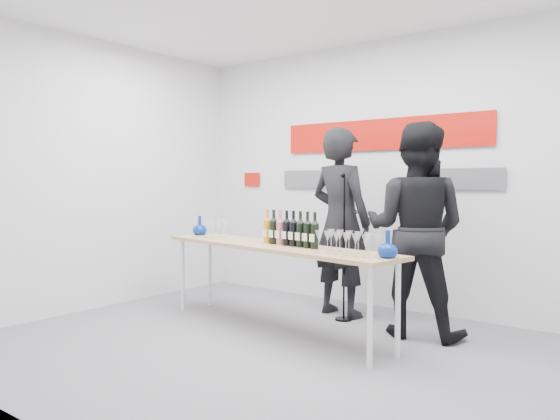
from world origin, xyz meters
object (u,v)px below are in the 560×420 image
Objects in this scene: tasting_table at (274,251)px; presenter_right at (416,230)px; presenter_left at (341,222)px; mic_stand at (344,276)px.

tasting_table is 1.43× the size of presenter_right.
presenter_left reaches higher than tasting_table.
mic_stand is (-0.80, 0.07, -0.52)m from presenter_right.
mic_stand is (0.14, -0.17, -0.54)m from presenter_left.
presenter_right reaches higher than tasting_table.
presenter_right is 1.30× the size of mic_stand.
presenter_right is (1.14, 0.67, 0.22)m from tasting_table.
presenter_right is (0.95, -0.23, -0.01)m from presenter_left.
presenter_right is at bearing 39.56° from tasting_table.
tasting_table is 1.34m from presenter_right.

